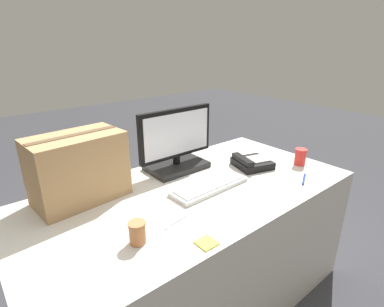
% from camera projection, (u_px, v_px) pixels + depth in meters
% --- Properties ---
extents(ground_plane, '(12.00, 12.00, 0.00)m').
position_uv_depth(ground_plane, '(192.00, 296.00, 1.86)').
color(ground_plane, '#38383D').
extents(office_desk, '(1.80, 0.90, 0.75)m').
position_uv_depth(office_desk, '(192.00, 247.00, 1.73)').
color(office_desk, beige).
rests_on(office_desk, ground_plane).
extents(monitor, '(0.51, 0.24, 0.38)m').
position_uv_depth(monitor, '(176.00, 146.00, 1.81)').
color(monitor, black).
rests_on(monitor, office_desk).
extents(keyboard, '(0.45, 0.16, 0.03)m').
position_uv_depth(keyboard, '(210.00, 186.00, 1.61)').
color(keyboard, silver).
rests_on(keyboard, office_desk).
extents(desk_phone, '(0.25, 0.25, 0.07)m').
position_uv_depth(desk_phone, '(252.00, 163.00, 1.88)').
color(desk_phone, black).
rests_on(desk_phone, office_desk).
extents(paper_cup_left, '(0.07, 0.07, 0.09)m').
position_uv_depth(paper_cup_left, '(137.00, 233.00, 1.17)').
color(paper_cup_left, '#BC7547').
rests_on(paper_cup_left, office_desk).
extents(paper_cup_right, '(0.07, 0.07, 0.11)m').
position_uv_depth(paper_cup_right, '(300.00, 157.00, 1.90)').
color(paper_cup_right, red).
rests_on(paper_cup_right, office_desk).
extents(spoon, '(0.14, 0.03, 0.00)m').
position_uv_depth(spoon, '(173.00, 224.00, 1.30)').
color(spoon, '#B2B2B7').
rests_on(spoon, office_desk).
extents(cardboard_box, '(0.45, 0.29, 0.34)m').
position_uv_depth(cardboard_box, '(78.00, 168.00, 1.45)').
color(cardboard_box, tan).
rests_on(cardboard_box, office_desk).
extents(pen_marker, '(0.13, 0.08, 0.01)m').
position_uv_depth(pen_marker, '(304.00, 179.00, 1.71)').
color(pen_marker, '#1933B2').
rests_on(pen_marker, office_desk).
extents(sticky_note_pad, '(0.08, 0.08, 0.01)m').
position_uv_depth(sticky_note_pad, '(207.00, 243.00, 1.18)').
color(sticky_note_pad, '#E5DB4C').
rests_on(sticky_note_pad, office_desk).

